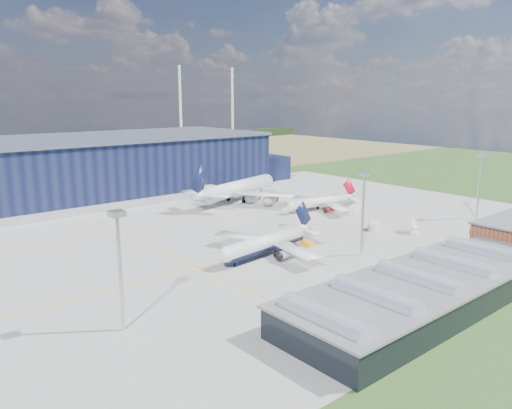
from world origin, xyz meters
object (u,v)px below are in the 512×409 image
Objects in this scene: light_mast_west at (119,251)px; light_mast_east at (480,176)px; airliner_red at (320,197)px; airliner_widebody at (238,180)px; light_mast_center at (363,200)px; gse_cart_a at (277,235)px; car_a at (399,278)px; gse_tug_b at (256,250)px; gse_van_c at (375,226)px; car_b at (470,250)px; airliner_navy at (266,234)px; airstair at (408,228)px; hangar at (130,167)px; gse_tug_a at (307,244)px; gse_van_a at (354,209)px; gse_van_b at (355,203)px; gse_cart_b at (114,212)px.

light_mast_west and light_mast_east have the same top height.
airliner_widebody is (-13.48, 32.97, 3.58)m from airliner_red.
light_mast_center is (70.00, 0.00, 0.00)m from light_mast_west.
gse_cart_a is 0.93× the size of car_a.
car_a is at bearing -61.67° from gse_tug_b.
gse_van_c is at bearing -9.52° from gse_cart_a.
gse_cart_a is (14.98, 7.57, 0.09)m from gse_tug_b.
airliner_widebody is at bearing 41.45° from light_mast_west.
car_b is (45.82, -38.39, 0.05)m from gse_tug_b.
airliner_red is 6.00× the size of gse_van_c.
airliner_widebody reaches higher than airliner_red.
gse_cart_a is (-37.02, -16.80, -4.66)m from airliner_red.
airliner_navy is 6.91m from gse_tug_b.
hangar is at bearing 109.84° from airstair.
airliner_navy reaches higher than car_b.
gse_tug_a is 0.58× the size of gse_van_a.
gse_tug_a is at bearing 167.74° from light_mast_east.
airliner_widebody is at bearing 79.90° from gse_cart_a.
airliner_widebody reaches higher than car_a.
airliner_navy is 63.23m from gse_van_a.
gse_van_a is (60.33, 18.30, -4.89)m from airliner_navy.
airliner_red is at bearing -28.26° from gse_van_c.
light_mast_east is at bearing -6.41° from gse_cart_a.
gse_tug_a is (-23.42, -62.44, -8.24)m from airliner_widebody.
car_a is at bearing 91.09° from car_b.
gse_cart_a is at bearing 101.19° from light_mast_center.
gse_van_a is at bearing 138.38° from airliner_red.
gse_van_c is at bearing 160.80° from light_mast_east.
airstair reaches higher than gse_tug_b.
car_a is (-39.70, -62.76, -4.77)m from airliner_red.
gse_cart_a is at bearing -89.02° from hangar.
airstair is at bearing 143.26° from gse_van_a.
gse_van_c is at bearing 170.09° from airliner_navy.
light_mast_west is 66.04m from car_a.
hangar reaches higher than gse_van_c.
car_b is at bearing 136.23° from airliner_navy.
car_b is at bearing 146.21° from gse_van_a.
gse_tug_a is at bearing 166.00° from airstair.
light_mast_west is 70.00m from light_mast_center.
light_mast_west is 52.78m from airliner_navy.
light_mast_center is at bearing 0.00° from light_mast_west.
airliner_widebody is at bearing 79.99° from gse_van_b.
gse_van_c is (45.24, -6.37, 0.70)m from gse_tug_b.
gse_cart_b is at bearing 20.63° from gse_van_c.
hangar reaches higher than car_b.
airstair is (37.03, -120.09, -10.13)m from hangar.
gse_van_a is at bearing 22.29° from gse_tug_a.
airstair is (-19.41, -37.50, 0.43)m from gse_van_b.
gse_tug_a is 0.74× the size of airstair.
hangar reaches higher than gse_tug_a.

